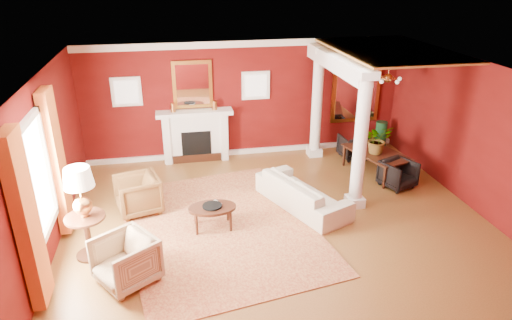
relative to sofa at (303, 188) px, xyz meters
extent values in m
plane|color=brown|center=(-0.64, -0.48, -0.42)|extent=(8.00, 8.00, 0.00)
cube|color=#610F0D|center=(-0.64, 3.02, 1.03)|extent=(8.00, 0.04, 2.90)
cube|color=#610F0D|center=(-0.64, -3.98, 1.03)|extent=(8.00, 0.04, 2.90)
cube|color=#610F0D|center=(-4.64, -0.48, 1.03)|extent=(0.04, 7.00, 2.90)
cube|color=#610F0D|center=(3.36, -0.48, 1.03)|extent=(0.04, 7.00, 2.90)
cube|color=white|center=(-0.64, -0.48, 2.48)|extent=(8.00, 7.00, 0.04)
cube|color=white|center=(-1.94, 2.85, 0.18)|extent=(1.60, 0.34, 1.20)
cube|color=black|center=(-1.94, 2.68, 0.03)|extent=(0.72, 0.03, 0.70)
cube|color=black|center=(-1.94, 2.68, -0.32)|extent=(1.20, 0.05, 0.20)
cube|color=white|center=(-1.94, 2.81, 0.82)|extent=(1.85, 0.42, 0.10)
cube|color=white|center=(-2.64, 2.82, 0.18)|extent=(0.16, 0.40, 1.20)
cube|color=white|center=(-1.24, 2.82, 0.18)|extent=(0.16, 0.40, 1.20)
cube|color=gold|center=(-1.94, 2.98, 1.48)|extent=(0.95, 0.06, 1.15)
cube|color=white|center=(-1.94, 2.95, 1.48)|extent=(0.78, 0.02, 0.98)
cube|color=white|center=(-3.49, 2.99, 1.38)|extent=(0.70, 0.06, 0.70)
cube|color=white|center=(-3.49, 2.96, 1.38)|extent=(0.54, 0.02, 0.54)
cube|color=white|center=(-0.39, 2.99, 1.38)|extent=(0.70, 0.06, 0.70)
cube|color=white|center=(-0.39, 2.96, 1.38)|extent=(0.54, 0.02, 0.54)
cube|color=white|center=(-4.62, -1.08, 1.13)|extent=(0.03, 1.30, 1.70)
cube|color=white|center=(-4.59, -1.78, 1.13)|extent=(0.08, 0.10, 1.90)
cube|color=white|center=(-4.59, -0.38, 1.13)|extent=(0.08, 0.10, 1.90)
cube|color=#B8561F|center=(-4.52, -2.08, 0.98)|extent=(0.18, 0.55, 2.60)
cube|color=#B8561F|center=(-4.52, -0.08, 0.98)|extent=(0.18, 0.55, 2.60)
cube|color=white|center=(1.06, -0.18, -0.32)|extent=(0.34, 0.34, 0.20)
cylinder|color=white|center=(1.06, -0.18, 1.03)|extent=(0.26, 0.26, 2.50)
cube|color=white|center=(1.06, -0.18, 2.30)|extent=(0.36, 0.36, 0.16)
cube|color=white|center=(1.06, 2.52, -0.32)|extent=(0.34, 0.34, 0.20)
cylinder|color=white|center=(1.06, 2.52, 1.03)|extent=(0.26, 0.26, 2.50)
cube|color=white|center=(1.06, 2.52, 2.30)|extent=(0.36, 0.36, 0.16)
cube|color=white|center=(1.06, 1.42, 2.20)|extent=(0.30, 3.20, 0.32)
cube|color=#CD873C|center=(2.21, 1.27, 2.45)|extent=(2.30, 3.40, 0.04)
cube|color=gold|center=(2.26, 2.98, 1.13)|extent=(1.30, 0.06, 1.70)
cube|color=white|center=(2.26, 2.95, 1.13)|extent=(1.10, 0.02, 1.50)
cylinder|color=#C07C3C|center=(2.26, 1.32, 2.15)|extent=(0.02, 0.02, 0.65)
sphere|color=#C07C3C|center=(2.26, 1.32, 1.83)|extent=(0.20, 0.20, 0.20)
sphere|color=#F2E9CD|center=(2.54, 1.32, 1.80)|extent=(0.09, 0.09, 0.09)
sphere|color=#F2E9CD|center=(2.35, 1.59, 1.80)|extent=(0.09, 0.09, 0.09)
sphere|color=#F2E9CD|center=(2.04, 1.49, 1.80)|extent=(0.09, 0.09, 0.09)
sphere|color=#F2E9CD|center=(2.04, 1.16, 1.80)|extent=(0.09, 0.09, 0.09)
sphere|color=#F2E9CD|center=(2.35, 1.06, 1.80)|extent=(0.09, 0.09, 0.09)
cube|color=white|center=(-0.64, 2.98, 2.40)|extent=(8.00, 0.08, 0.16)
cube|color=white|center=(-0.64, 2.98, -0.36)|extent=(8.00, 0.08, 0.12)
cube|color=maroon|center=(-1.76, -0.49, -0.41)|extent=(4.02, 4.93, 0.02)
imported|color=#EDDFC7|center=(0.00, 0.00, 0.00)|extent=(1.43, 2.23, 0.84)
imported|color=black|center=(-3.26, 0.43, 0.00)|extent=(0.94, 0.98, 0.84)
imported|color=tan|center=(-3.35, -1.78, 0.00)|extent=(1.10, 1.12, 0.85)
cylinder|color=black|center=(-1.88, -0.48, 0.01)|extent=(0.89, 0.89, 0.05)
cylinder|color=black|center=(-2.19, -0.67, -0.22)|extent=(0.05, 0.05, 0.40)
cylinder|color=black|center=(-1.57, -0.67, -0.22)|extent=(0.05, 0.05, 0.40)
cylinder|color=black|center=(-2.19, -0.28, -0.22)|extent=(0.05, 0.05, 0.40)
cylinder|color=black|center=(-1.57, -0.28, -0.22)|extent=(0.05, 0.05, 0.40)
imported|color=black|center=(-1.87, -0.40, 0.13)|extent=(0.14, 0.09, 0.21)
cylinder|color=black|center=(-4.02, -0.95, -0.40)|extent=(0.48, 0.48, 0.04)
cylinder|color=black|center=(-4.02, -0.95, -0.05)|extent=(0.10, 0.10, 0.74)
cylinder|color=black|center=(-4.02, -0.95, 0.32)|extent=(0.66, 0.66, 0.04)
sphere|color=#C07C3C|center=(-4.02, -0.95, 0.54)|extent=(0.31, 0.31, 0.31)
cylinder|color=#C07C3C|center=(-4.02, -0.95, 0.76)|extent=(0.03, 0.03, 0.33)
cone|color=#F2E9CD|center=(-4.02, -0.95, 1.05)|extent=(0.48, 0.48, 0.33)
imported|color=black|center=(2.16, 1.21, 0.02)|extent=(0.99, 1.67, 0.88)
imported|color=black|center=(2.32, 0.46, -0.09)|extent=(0.83, 0.81, 0.67)
imported|color=black|center=(1.99, 2.20, -0.09)|extent=(0.69, 0.65, 0.66)
sphere|color=#144120|center=(2.86, 2.52, -0.26)|extent=(0.33, 0.33, 0.33)
cylinder|color=#144120|center=(2.86, 2.52, -0.03)|extent=(0.30, 0.30, 0.79)
imported|color=#26591E|center=(2.08, 1.14, 0.72)|extent=(0.66, 0.72, 0.52)
camera|label=1|loc=(-2.50, -7.86, 4.18)|focal=32.00mm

